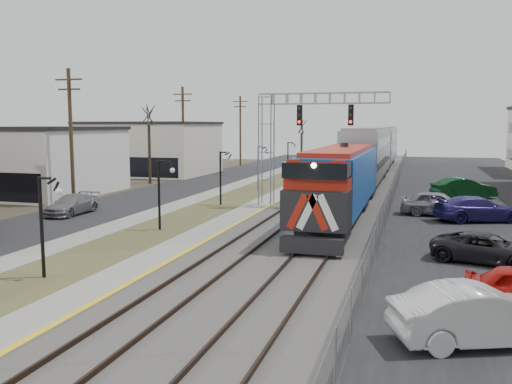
% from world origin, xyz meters
% --- Properties ---
extents(street_west, '(7.00, 120.00, 0.04)m').
position_xyz_m(street_west, '(-11.50, 35.00, 0.02)').
color(street_west, black).
rests_on(street_west, ground).
extents(sidewalk, '(2.00, 120.00, 0.08)m').
position_xyz_m(sidewalk, '(-7.00, 35.00, 0.04)').
color(sidewalk, gray).
rests_on(sidewalk, ground).
extents(grass_median, '(4.00, 120.00, 0.06)m').
position_xyz_m(grass_median, '(-4.00, 35.00, 0.03)').
color(grass_median, '#494C29').
rests_on(grass_median, ground).
extents(platform, '(2.00, 120.00, 0.24)m').
position_xyz_m(platform, '(-1.00, 35.00, 0.12)').
color(platform, gray).
rests_on(platform, ground).
extents(ballast_bed, '(8.00, 120.00, 0.20)m').
position_xyz_m(ballast_bed, '(4.00, 35.00, 0.10)').
color(ballast_bed, '#595651').
rests_on(ballast_bed, ground).
extents(parking_lot, '(16.00, 120.00, 0.04)m').
position_xyz_m(parking_lot, '(16.00, 35.00, 0.02)').
color(parking_lot, black).
rests_on(parking_lot, ground).
extents(platform_edge, '(0.24, 120.00, 0.01)m').
position_xyz_m(platform_edge, '(-0.12, 35.00, 0.24)').
color(platform_edge, gold).
rests_on(platform_edge, platform).
extents(track_near, '(1.58, 120.00, 0.15)m').
position_xyz_m(track_near, '(2.00, 35.00, 0.28)').
color(track_near, '#2D2119').
rests_on(track_near, ballast_bed).
extents(track_far, '(1.58, 120.00, 0.15)m').
position_xyz_m(track_far, '(5.50, 35.00, 0.28)').
color(track_far, '#2D2119').
rests_on(track_far, ballast_bed).
extents(train, '(3.00, 63.05, 5.33)m').
position_xyz_m(train, '(5.50, 46.56, 2.88)').
color(train, blue).
rests_on(train, ground).
extents(signal_gantry, '(9.00, 1.07, 8.15)m').
position_xyz_m(signal_gantry, '(1.22, 27.99, 5.59)').
color(signal_gantry, gray).
rests_on(signal_gantry, ground).
extents(lampposts, '(0.14, 62.14, 4.00)m').
position_xyz_m(lampposts, '(-4.00, 18.29, 2.00)').
color(lampposts, black).
rests_on(lampposts, ground).
extents(utility_poles, '(0.28, 80.28, 10.00)m').
position_xyz_m(utility_poles, '(-14.50, 25.00, 5.00)').
color(utility_poles, '#4C3823').
rests_on(utility_poles, ground).
extents(fence, '(0.04, 120.00, 1.60)m').
position_xyz_m(fence, '(8.20, 35.00, 0.80)').
color(fence, gray).
rests_on(fence, ground).
extents(bare_trees, '(12.30, 42.30, 5.95)m').
position_xyz_m(bare_trees, '(-12.66, 38.91, 2.70)').
color(bare_trees, '#382D23').
rests_on(bare_trees, ground).
extents(car_lot_b, '(5.16, 3.41, 1.61)m').
position_xyz_m(car_lot_b, '(11.60, 5.93, 0.80)').
color(car_lot_b, silver).
rests_on(car_lot_b, ground).
extents(car_lot_c, '(4.99, 3.23, 1.28)m').
position_xyz_m(car_lot_c, '(12.83, 15.35, 0.64)').
color(car_lot_c, black).
rests_on(car_lot_c, ground).
extents(car_lot_d, '(5.73, 3.85, 1.54)m').
position_xyz_m(car_lot_d, '(13.55, 26.06, 0.77)').
color(car_lot_d, navy).
rests_on(car_lot_d, ground).
extents(car_lot_e, '(4.79, 2.11, 1.61)m').
position_xyz_m(car_lot_e, '(11.26, 27.61, 0.80)').
color(car_lot_e, gray).
rests_on(car_lot_e, ground).
extents(car_lot_f, '(5.29, 3.49, 1.65)m').
position_xyz_m(car_lot_f, '(13.59, 37.00, 0.82)').
color(car_lot_f, '#0B3B19').
rests_on(car_lot_f, ground).
extents(car_street_b, '(1.91, 4.56, 1.32)m').
position_xyz_m(car_street_b, '(-12.07, 21.29, 0.66)').
color(car_street_b, slate).
rests_on(car_street_b, ground).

